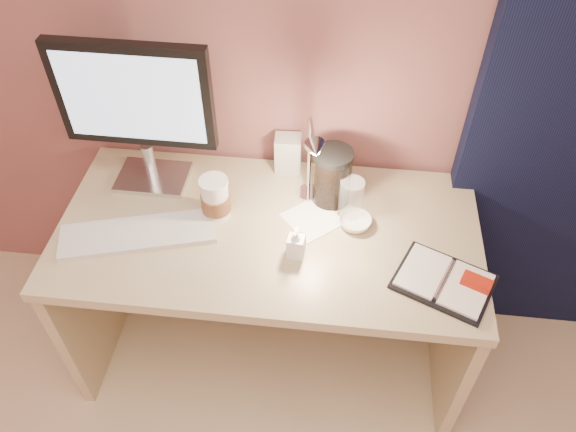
# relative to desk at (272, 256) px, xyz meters

# --- Properties ---
(desk) EXTENTS (1.40, 0.70, 0.73)m
(desk) POSITION_rel_desk_xyz_m (0.00, 0.00, 0.00)
(desk) COLOR #BCB185
(desk) RESTS_ON ground
(monitor) EXTENTS (0.51, 0.18, 0.54)m
(monitor) POSITION_rel_desk_xyz_m (-0.45, 0.12, 0.55)
(monitor) COLOR silver
(monitor) RESTS_ON desk
(keyboard) EXTENTS (0.52, 0.28, 0.02)m
(keyboard) POSITION_rel_desk_xyz_m (-0.42, -0.15, 0.24)
(keyboard) COLOR silver
(keyboard) RESTS_ON desk
(planner) EXTENTS (0.34, 0.31, 0.04)m
(planner) POSITION_rel_desk_xyz_m (0.57, -0.24, 0.24)
(planner) COLOR black
(planner) RESTS_ON desk
(paper_a) EXTENTS (0.23, 0.23, 0.00)m
(paper_a) POSITION_rel_desk_xyz_m (0.14, -0.01, 0.23)
(paper_a) COLOR white
(paper_a) RESTS_ON desk
(coffee_cup) EXTENTS (0.10, 0.10, 0.16)m
(coffee_cup) POSITION_rel_desk_xyz_m (-0.18, -0.03, 0.30)
(coffee_cup) COLOR white
(coffee_cup) RESTS_ON desk
(clear_cup) EXTENTS (0.08, 0.08, 0.14)m
(clear_cup) POSITION_rel_desk_xyz_m (0.26, 0.03, 0.30)
(clear_cup) COLOR white
(clear_cup) RESTS_ON desk
(bowl) EXTENTS (0.14, 0.14, 0.03)m
(bowl) POSITION_rel_desk_xyz_m (0.28, -0.03, 0.24)
(bowl) COLOR white
(bowl) RESTS_ON desk
(lotion_bottle) EXTENTS (0.06, 0.06, 0.12)m
(lotion_bottle) POSITION_rel_desk_xyz_m (0.10, -0.17, 0.28)
(lotion_bottle) COLOR white
(lotion_bottle) RESTS_ON desk
(dark_jar) EXTENTS (0.13, 0.13, 0.18)m
(dark_jar) POSITION_rel_desk_xyz_m (0.20, 0.09, 0.32)
(dark_jar) COLOR black
(dark_jar) RESTS_ON desk
(product_box) EXTENTS (0.10, 0.08, 0.14)m
(product_box) POSITION_rel_desk_xyz_m (0.03, 0.24, 0.30)
(product_box) COLOR silver
(product_box) RESTS_ON desk
(desk_lamp) EXTENTS (0.10, 0.22, 0.35)m
(desk_lamp) POSITION_rel_desk_xyz_m (0.10, 0.02, 0.45)
(desk_lamp) COLOR silver
(desk_lamp) RESTS_ON desk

